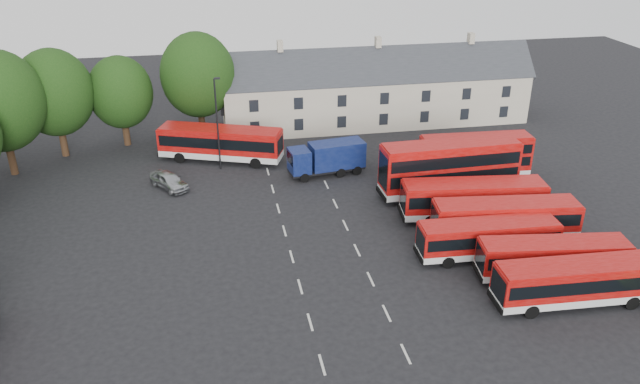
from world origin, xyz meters
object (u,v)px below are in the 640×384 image
Objects in this scene: bus_dd_south at (449,166)px; box_truck at (328,157)px; lamppost at (217,122)px; silver_car at (169,181)px; bus_row_a at (577,280)px.

bus_dd_south is 11.62m from box_truck.
lamppost is at bearing 154.08° from box_truck.
silver_car is at bearing 173.35° from box_truck.
box_truck is at bearing 119.18° from bus_row_a.
lamppost is at bearing 1.94° from silver_car.
bus_row_a is 1.19× the size of lamppost.
lamppost reaches higher than silver_car.
bus_dd_south is 21.97m from lamppost.
silver_car is (-14.83, -0.39, -1.01)m from box_truck.
lamppost is (-10.03, 3.21, 3.10)m from box_truck.
bus_dd_south reaches higher than bus_row_a.
silver_car is at bearing 164.55° from bus_dd_south.
lamppost reaches higher than bus_row_a.
box_truck is 14.87m from silver_car.
lamppost reaches higher than bus_dd_south.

